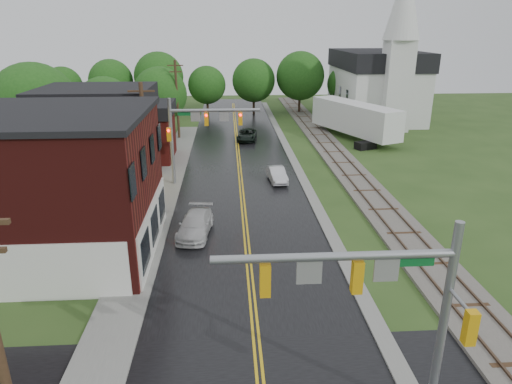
{
  "coord_description": "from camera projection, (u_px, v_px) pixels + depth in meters",
  "views": [
    {
      "loc": [
        -1.01,
        -9.62,
        12.46
      ],
      "look_at": [
        0.54,
        15.07,
        3.5
      ],
      "focal_mm": 32.0,
      "sensor_mm": 36.0,
      "label": 1
    }
  ],
  "objects": [
    {
      "name": "sidewalk_left",
      "position": [
        164.0,
        193.0,
        36.43
      ],
      "size": [
        2.4,
        50.0,
        0.12
      ],
      "primitive_type": "cube",
      "color": "gray",
      "rests_on": "ground"
    },
    {
      "name": "church",
      "position": [
        379.0,
        78.0,
        62.94
      ],
      "size": [
        10.4,
        18.4,
        20.0
      ],
      "color": "silver",
      "rests_on": "ground"
    },
    {
      "name": "semi_trailer",
      "position": [
        355.0,
        118.0,
        53.35
      ],
      "size": [
        7.88,
        13.51,
        4.16
      ],
      "color": "black",
      "rests_on": "ground"
    },
    {
      "name": "traffic_signal_far",
      "position": [
        197.0,
        126.0,
        36.77
      ],
      "size": [
        7.34,
        0.43,
        7.2
      ],
      "color": "gray",
      "rests_on": "ground"
    },
    {
      "name": "tree_left_b",
      "position": [
        37.0,
        108.0,
        40.27
      ],
      "size": [
        7.6,
        7.6,
        9.69
      ],
      "color": "black",
      "rests_on": "ground"
    },
    {
      "name": "utility_pole_a",
      "position": [
        0.0,
        358.0,
        11.33
      ],
      "size": [
        1.8,
        0.28,
        9.0
      ],
      "color": "#382616",
      "rests_on": "ground"
    },
    {
      "name": "pickup_white",
      "position": [
        195.0,
        225.0,
        28.87
      ],
      "size": [
        2.43,
        4.83,
        1.35
      ],
      "primitive_type": "imported",
      "rotation": [
        0.0,
        0.0,
        -0.12
      ],
      "color": "silver",
      "rests_on": "ground"
    },
    {
      "name": "yellow_house",
      "position": [
        102.0,
        152.0,
        35.99
      ],
      "size": [
        8.0,
        7.0,
        6.4
      ],
      "primitive_type": "cube",
      "color": "tan",
      "rests_on": "ground"
    },
    {
      "name": "suv_dark",
      "position": [
        247.0,
        135.0,
        53.07
      ],
      "size": [
        2.6,
        4.73,
        1.26
      ],
      "primitive_type": "imported",
      "rotation": [
        0.0,
        0.0,
        -0.12
      ],
      "color": "black",
      "rests_on": "ground"
    },
    {
      "name": "tree_left_e",
      "position": [
        161.0,
        95.0,
        54.24
      ],
      "size": [
        6.4,
        6.4,
        8.16
      ],
      "color": "black",
      "rests_on": "ground"
    },
    {
      "name": "curb_right",
      "position": [
        291.0,
        157.0,
        46.49
      ],
      "size": [
        0.8,
        70.0,
        0.12
      ],
      "primitive_type": "cube",
      "color": "gray",
      "rests_on": "ground"
    },
    {
      "name": "utility_pole_b",
      "position": [
        146.0,
        144.0,
        31.97
      ],
      "size": [
        1.8,
        0.28,
        9.0
      ],
      "color": "#382616",
      "rests_on": "ground"
    },
    {
      "name": "brick_building",
      "position": [
        22.0,
        186.0,
        25.26
      ],
      "size": [
        14.3,
        10.3,
        8.3
      ],
      "color": "#4B1210",
      "rests_on": "ground"
    },
    {
      "name": "sedan_silver",
      "position": [
        277.0,
        175.0,
        38.89
      ],
      "size": [
        1.67,
        3.82,
        1.22
      ],
      "primitive_type": "imported",
      "rotation": [
        0.0,
        0.0,
        0.1
      ],
      "color": "silver",
      "rests_on": "ground"
    },
    {
      "name": "darkred_building",
      "position": [
        137.0,
        138.0,
        44.84
      ],
      "size": [
        7.0,
        6.0,
        4.4
      ],
      "primitive_type": "cube",
      "color": "#3F0F0C",
      "rests_on": "ground"
    },
    {
      "name": "utility_pole_c",
      "position": [
        177.0,
        98.0,
        52.61
      ],
      "size": [
        1.8,
        0.28,
        9.0
      ],
      "color": "#382616",
      "rests_on": "ground"
    },
    {
      "name": "railroad",
      "position": [
        336.0,
        155.0,
        46.73
      ],
      "size": [
        3.2,
        80.0,
        0.3
      ],
      "color": "#59544C",
      "rests_on": "ground"
    },
    {
      "name": "main_road",
      "position": [
        240.0,
        173.0,
        41.48
      ],
      "size": [
        10.0,
        90.0,
        0.02
      ],
      "primitive_type": "cube",
      "color": "black",
      "rests_on": "ground"
    },
    {
      "name": "tree_left_c",
      "position": [
        106.0,
        107.0,
        48.42
      ],
      "size": [
        6.0,
        6.0,
        7.65
      ],
      "color": "black",
      "rests_on": "ground"
    },
    {
      "name": "traffic_signal_near",
      "position": [
        380.0,
        291.0,
        13.72
      ],
      "size": [
        7.34,
        0.3,
        7.2
      ],
      "color": "gray",
      "rests_on": "ground"
    }
  ]
}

